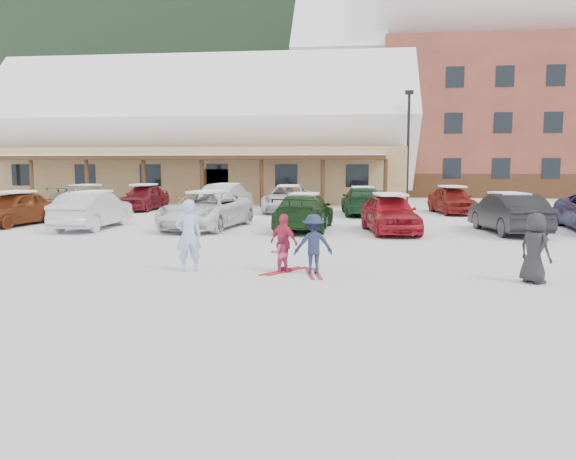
# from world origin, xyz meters

# --- Properties ---
(ground) EXTENTS (160.00, 160.00, 0.00)m
(ground) POSITION_xyz_m (0.00, 0.00, 0.00)
(ground) COLOR white
(ground) RESTS_ON ground
(forested_hillside) EXTENTS (300.00, 70.00, 38.00)m
(forested_hillside) POSITION_xyz_m (0.00, 85.00, 19.00)
(forested_hillside) COLOR black
(forested_hillside) RESTS_ON ground
(day_lodge) EXTENTS (29.12, 12.50, 10.38)m
(day_lodge) POSITION_xyz_m (-9.00, 27.96, 3.94)
(day_lodge) COLOR tan
(day_lodge) RESTS_ON ground
(alpine_hotel) EXTENTS (31.48, 14.01, 21.48)m
(alpine_hotel) POSITION_xyz_m (14.27, 38.00, 8.63)
(alpine_hotel) COLOR brown
(alpine_hotel) RESTS_ON ground
(lamp_post) EXTENTS (0.50, 0.25, 6.93)m
(lamp_post) POSITION_xyz_m (5.04, 23.18, 3.87)
(lamp_post) COLOR black
(lamp_post) RESTS_ON ground
(conifer_0) EXTENTS (4.40, 4.40, 10.20)m
(conifer_0) POSITION_xyz_m (-26.00, 30.00, 5.69)
(conifer_0) COLOR black
(conifer_0) RESTS_ON ground
(conifer_2) EXTENTS (5.28, 5.28, 12.24)m
(conifer_2) POSITION_xyz_m (-30.00, 42.00, 6.83)
(conifer_2) COLOR black
(conifer_2) RESTS_ON ground
(conifer_3) EXTENTS (3.96, 3.96, 9.18)m
(conifer_3) POSITION_xyz_m (6.00, 44.00, 5.12)
(conifer_3) COLOR black
(conifer_3) RESTS_ON ground
(adult_skier) EXTENTS (0.74, 0.65, 1.71)m
(adult_skier) POSITION_xyz_m (-2.05, 0.85, 0.86)
(adult_skier) COLOR #ACBDF0
(adult_skier) RESTS_ON ground
(toddler_red) EXTENTS (0.57, 0.53, 0.93)m
(toddler_red) POSITION_xyz_m (0.12, 0.94, 0.46)
(toddler_red) COLOR #B5395F
(toddler_red) RESTS_ON ground
(child_navy) EXTENTS (0.98, 0.67, 1.39)m
(child_navy) POSITION_xyz_m (0.91, 0.86, 0.69)
(child_navy) COLOR #1D2642
(child_navy) RESTS_ON ground
(skis_child_navy) EXTENTS (0.46, 1.41, 0.03)m
(skis_child_navy) POSITION_xyz_m (0.91, 0.86, 0.01)
(skis_child_navy) COLOR #A81828
(skis_child_navy) RESTS_ON ground
(child_magenta) EXTENTS (0.85, 0.73, 1.37)m
(child_magenta) POSITION_xyz_m (0.20, 1.06, 0.69)
(child_magenta) COLOR #C72855
(child_magenta) RESTS_ON ground
(skis_child_magenta) EXTENTS (0.96, 1.27, 0.03)m
(skis_child_magenta) POSITION_xyz_m (0.20, 1.06, 0.01)
(skis_child_magenta) COLOR #A81828
(skis_child_magenta) RESTS_ON ground
(bystander_dark) EXTENTS (0.80, 0.88, 1.50)m
(bystander_dark) POSITION_xyz_m (5.65, 0.42, 0.75)
(bystander_dark) COLOR #232325
(bystander_dark) RESTS_ON ground
(parked_car_0) EXTENTS (2.16, 4.29, 1.40)m
(parked_car_0) POSITION_xyz_m (-12.08, 9.68, 0.70)
(parked_car_0) COLOR maroon
(parked_car_0) RESTS_ON ground
(parked_car_1) EXTENTS (1.59, 4.44, 1.46)m
(parked_car_1) POSITION_xyz_m (-8.35, 9.00, 0.73)
(parked_car_1) COLOR silver
(parked_car_1) RESTS_ON ground
(parked_car_2) EXTENTS (3.15, 5.54, 1.46)m
(parked_car_2) POSITION_xyz_m (-3.94, 9.56, 0.73)
(parked_car_2) COLOR white
(parked_car_2) RESTS_ON ground
(parked_car_3) EXTENTS (2.19, 4.87, 1.39)m
(parked_car_3) POSITION_xyz_m (-0.08, 9.58, 0.69)
(parked_car_3) COLOR #163614
(parked_car_3) RESTS_ON ground
(parked_car_4) EXTENTS (2.32, 4.41, 1.43)m
(parked_car_4) POSITION_xyz_m (3.15, 9.03, 0.72)
(parked_car_4) COLOR maroon
(parked_car_4) RESTS_ON ground
(parked_car_5) EXTENTS (2.09, 4.60, 1.46)m
(parked_car_5) POSITION_xyz_m (7.45, 9.43, 0.73)
(parked_car_5) COLOR black
(parked_car_5) RESTS_ON ground
(parked_car_7) EXTENTS (2.26, 4.96, 1.41)m
(parked_car_7) POSITION_xyz_m (-12.50, 16.77, 0.70)
(parked_car_7) COLOR gray
(parked_car_7) RESTS_ON ground
(parked_car_8) EXTENTS (1.78, 4.20, 1.41)m
(parked_car_8) POSITION_xyz_m (-9.61, 17.70, 0.71)
(parked_car_8) COLOR maroon
(parked_car_8) RESTS_ON ground
(parked_car_9) EXTENTS (2.12, 4.62, 1.47)m
(parked_car_9) POSITION_xyz_m (-4.96, 17.49, 0.73)
(parked_car_9) COLOR silver
(parked_car_9) RESTS_ON ground
(parked_car_10) EXTENTS (2.34, 5.07, 1.41)m
(parked_car_10) POSITION_xyz_m (-1.60, 17.38, 0.70)
(parked_car_10) COLOR silver
(parked_car_10) RESTS_ON ground
(parked_car_11) EXTENTS (2.28, 4.89, 1.38)m
(parked_car_11) POSITION_xyz_m (2.23, 16.29, 0.69)
(parked_car_11) COLOR #183E21
(parked_car_11) RESTS_ON ground
(parked_car_12) EXTENTS (2.26, 4.31, 1.40)m
(parked_car_12) POSITION_xyz_m (6.80, 17.52, 0.70)
(parked_car_12) COLOR maroon
(parked_car_12) RESTS_ON ground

